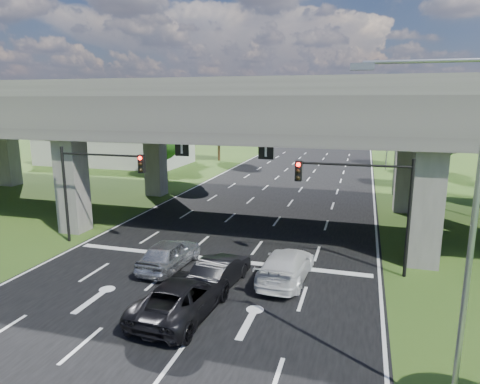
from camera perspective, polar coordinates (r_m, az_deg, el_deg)
The scene contains 19 objects.
ground at distance 21.31m, azimuth -6.54°, elevation -12.21°, with size 160.00×160.00×0.00m, color #2F4F19.
road at distance 30.18m, azimuth 0.80°, elevation -4.71°, with size 18.00×120.00×0.03m, color black.
overpass at distance 30.84m, azimuth 1.85°, elevation 10.56°, with size 80.00×15.00×10.00m.
warehouse at distance 63.03m, azimuth -16.26°, elevation 5.48°, with size 20.00×10.00×4.00m, color #9E9E99.
signal_right at distance 22.27m, azimuth 16.27°, elevation -0.20°, with size 5.76×0.54×6.00m.
signal_left at distance 27.13m, azimuth -18.90°, elevation 1.77°, with size 5.76×0.54×6.00m.
streetlight_near at distance 12.45m, azimuth 27.01°, elevation -2.71°, with size 3.38×0.25×10.00m.
streetlight_far at distance 42.03m, azimuth 19.67°, elevation 7.45°, with size 3.38×0.25×10.00m.
streetlight_beyond at distance 57.98m, azimuth 18.82°, elevation 8.60°, with size 3.38×0.25×10.00m.
tree_left_near at distance 49.06m, azimuth -10.07°, elevation 7.33°, with size 4.50×4.50×7.80m.
tree_left_mid at distance 57.59m, azimuth -9.23°, elevation 7.39°, with size 3.91×3.90×6.76m.
tree_left_far at distance 63.42m, azimuth -2.82°, elevation 8.83°, with size 4.80×4.80×8.32m.
tree_right_near at distance 46.37m, azimuth 22.93°, elevation 5.90°, with size 4.20×4.20×7.28m.
tree_right_mid at distance 54.70m, azimuth 25.12°, elevation 6.17°, with size 3.91×3.90×6.76m.
tree_right_far at distance 62.14m, azimuth 20.42°, elevation 7.73°, with size 4.50×4.50×7.80m.
car_silver at distance 23.10m, azimuth -9.40°, elevation -8.15°, with size 1.85×4.60×1.57m, color #AFB1B7.
car_dark at distance 20.77m, azimuth -2.70°, elevation -10.50°, with size 1.56×4.46×1.47m, color black.
car_white at distance 21.47m, azimuth 6.13°, elevation -9.72°, with size 2.13×5.24×1.52m, color silver.
car_trailing at distance 18.32m, azimuth -7.67°, elevation -13.67°, with size 2.60×5.64×1.57m, color black.
Camera 1 is at (7.67, -17.86, 8.74)m, focal length 32.00 mm.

